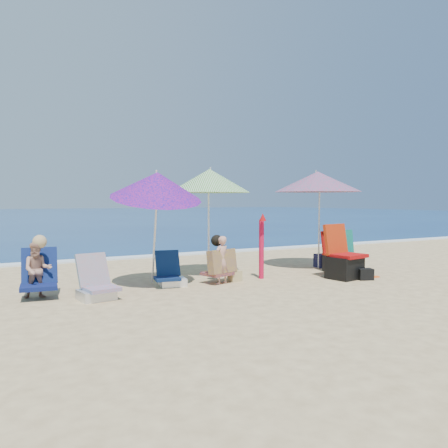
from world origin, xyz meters
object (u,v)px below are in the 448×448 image
furled_umbrella (262,243)px  camp_chair_right (338,257)px  person_center (221,260)px  camp_chair_left (344,262)px  chair_navy (170,277)px  umbrella_striped (210,181)px  umbrella_turquoise (318,182)px  person_left (38,269)px  chair_rainbow (96,287)px  umbrella_blue (157,185)px

furled_umbrella → camp_chair_right: (1.92, -0.09, -0.38)m
furled_umbrella → person_center: size_ratio=1.44×
person_center → furled_umbrella: bearing=3.7°
camp_chair_left → chair_navy: bearing=164.0°
furled_umbrella → person_center: bearing=-176.3°
umbrella_striped → person_center: umbrella_striped is taller
umbrella_turquoise → person_left: 6.23m
umbrella_turquoise → person_center: (-2.88, -0.66, -1.55)m
umbrella_striped → chair_rainbow: (-2.57, -1.12, -1.78)m
umbrella_blue → chair_rainbow: umbrella_blue is taller
person_left → camp_chair_left: bearing=-10.5°
umbrella_blue → chair_navy: bearing=10.9°
umbrella_striped → umbrella_turquoise: bearing=-5.1°
umbrella_turquoise → person_center: 3.33m
camp_chair_left → umbrella_blue: bearing=165.9°
umbrella_striped → umbrella_blue: umbrella_blue is taller
umbrella_turquoise → furled_umbrella: (-1.92, -0.60, -1.27)m
camp_chair_left → person_center: size_ratio=1.19×
furled_umbrella → person_left: size_ratio=1.30×
umbrella_blue → chair_navy: 1.68m
umbrella_striped → camp_chair_right: size_ratio=2.40×
person_left → person_center: bearing=-5.8°
umbrella_blue → camp_chair_left: size_ratio=2.06×
umbrella_blue → person_left: bearing=176.4°
umbrella_striped → person_left: umbrella_striped is taller
camp_chair_right → umbrella_turquoise: bearing=90.3°
chair_navy → camp_chair_right: size_ratio=0.71×
person_center → chair_rainbow: bearing=-174.5°
camp_chair_right → person_center: bearing=179.4°
umbrella_striped → camp_chair_left: 3.17m
furled_umbrella → umbrella_turquoise: bearing=17.2°
chair_rainbow → camp_chair_left: (4.76, -0.48, 0.14)m
person_center → person_left: bearing=174.2°
umbrella_blue → furled_umbrella: bearing=-3.7°
umbrella_striped → furled_umbrella: umbrella_striped is taller
umbrella_striped → person_center: size_ratio=2.47×
umbrella_blue → umbrella_turquoise: bearing=6.4°
umbrella_striped → camp_chair_left: size_ratio=2.07×
umbrella_striped → chair_rainbow: 3.32m
umbrella_blue → camp_chair_right: bearing=-3.2°
chair_navy → chair_rainbow: chair_rainbow is taller
furled_umbrella → camp_chair_left: bearing=-27.8°
umbrella_striped → furled_umbrella: 1.67m
umbrella_turquoise → umbrella_striped: bearing=174.9°
chair_rainbow → person_center: person_center is taller
umbrella_blue → umbrella_striped: bearing=26.5°
umbrella_turquoise → umbrella_striped: (-2.66, 0.24, -0.03)m
umbrella_striped → camp_chair_right: (2.66, -0.93, -1.63)m
person_center → umbrella_turquoise: bearing=12.9°
camp_chair_left → person_left: 5.65m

